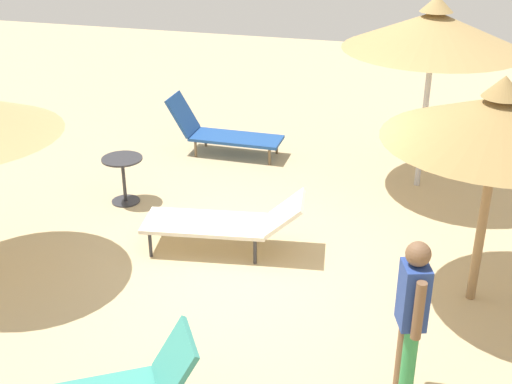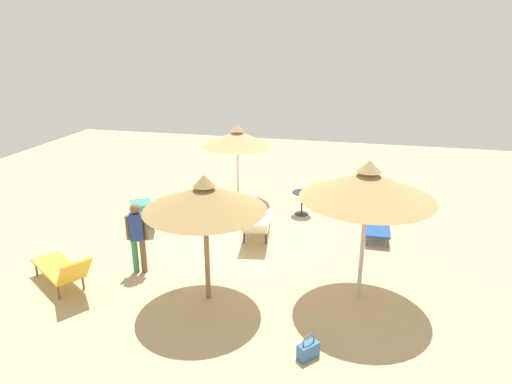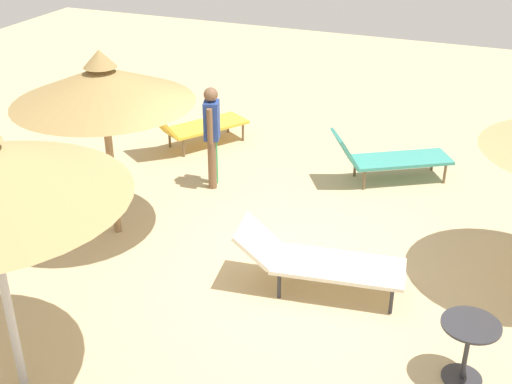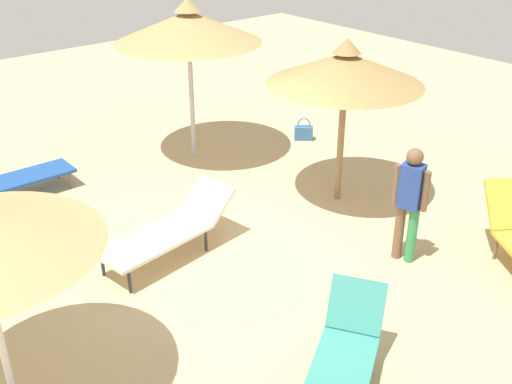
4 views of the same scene
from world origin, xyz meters
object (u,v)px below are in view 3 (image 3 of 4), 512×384
object	(u,v)px
parasol_umbrella_far_left	(102,85)
lounge_chair_front	(192,125)
side_table_round	(468,342)
person_standing_edge	(212,131)
lounge_chair_far_right	(317,260)
lounge_chair_back	(387,157)

from	to	relation	value
parasol_umbrella_far_left	lounge_chair_front	distance (m)	3.45
parasol_umbrella_far_left	side_table_round	world-z (taller)	parasol_umbrella_far_left
lounge_chair_front	side_table_round	size ratio (longest dim) A/B	2.82
lounge_chair_front	person_standing_edge	bearing A→B (deg)	-50.89
parasol_umbrella_far_left	person_standing_edge	xyz separation A→B (m)	(0.62, 1.79, -1.20)
parasol_umbrella_far_left	person_standing_edge	size ratio (longest dim) A/B	1.60
lounge_chair_far_right	person_standing_edge	xyz separation A→B (m)	(-2.34, 2.08, 0.50)
person_standing_edge	side_table_round	size ratio (longest dim) A/B	2.35
parasol_umbrella_far_left	lounge_chair_front	world-z (taller)	parasol_umbrella_far_left
parasol_umbrella_far_left	person_standing_edge	bearing A→B (deg)	70.84
lounge_chair_front	lounge_chair_back	bearing A→B (deg)	-0.55
lounge_chair_front	lounge_chair_far_right	size ratio (longest dim) A/B	0.93
side_table_round	lounge_chair_front	bearing A→B (deg)	140.76
parasol_umbrella_far_left	lounge_chair_back	world-z (taller)	parasol_umbrella_far_left
lounge_chair_front	person_standing_edge	world-z (taller)	person_standing_edge
person_standing_edge	side_table_round	world-z (taller)	person_standing_edge
lounge_chair_far_right	person_standing_edge	distance (m)	3.17
lounge_chair_back	side_table_round	xyz separation A→B (m)	(1.69, -4.17, 0.06)
lounge_chair_far_right	person_standing_edge	world-z (taller)	person_standing_edge
side_table_round	parasol_umbrella_far_left	bearing A→B (deg)	165.89
lounge_chair_front	side_table_round	distance (m)	6.64
lounge_chair_front	lounge_chair_back	distance (m)	3.45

